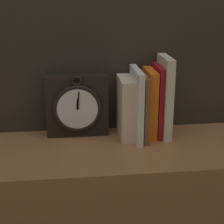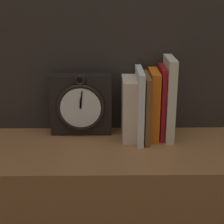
# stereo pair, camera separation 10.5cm
# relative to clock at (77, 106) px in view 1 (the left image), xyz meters

# --- Properties ---
(clock) EXTENTS (0.19, 0.07, 0.20)m
(clock) POSITION_rel_clock_xyz_m (0.00, 0.00, 0.00)
(clock) COLOR black
(clock) RESTS_ON bookshelf
(book_slot0_cream) EXTENTS (0.04, 0.13, 0.19)m
(book_slot0_cream) POSITION_rel_clock_xyz_m (0.15, -0.03, -0.00)
(book_slot0_cream) COLOR beige
(book_slot0_cream) RESTS_ON bookshelf
(book_slot1_white) EXTENTS (0.02, 0.16, 0.22)m
(book_slot1_white) POSITION_rel_clock_xyz_m (0.18, -0.04, 0.01)
(book_slot1_white) COLOR white
(book_slot1_white) RESTS_ON bookshelf
(book_slot2_brown) EXTENTS (0.01, 0.15, 0.20)m
(book_slot2_brown) POSITION_rel_clock_xyz_m (0.20, -0.04, 0.00)
(book_slot2_brown) COLOR brown
(book_slot2_brown) RESTS_ON bookshelf
(book_slot3_orange) EXTENTS (0.03, 0.12, 0.21)m
(book_slot3_orange) POSITION_rel_clock_xyz_m (0.22, -0.03, 0.01)
(book_slot3_orange) COLOR orange
(book_slot3_orange) RESTS_ON bookshelf
(book_slot4_red) EXTENTS (0.01, 0.12, 0.22)m
(book_slot4_red) POSITION_rel_clock_xyz_m (0.25, -0.03, 0.01)
(book_slot4_red) COLOR #B01522
(book_slot4_red) RESTS_ON bookshelf
(book_slot5_cream) EXTENTS (0.03, 0.13, 0.25)m
(book_slot5_cream) POSITION_rel_clock_xyz_m (0.27, -0.03, 0.03)
(book_slot5_cream) COLOR beige
(book_slot5_cream) RESTS_ON bookshelf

